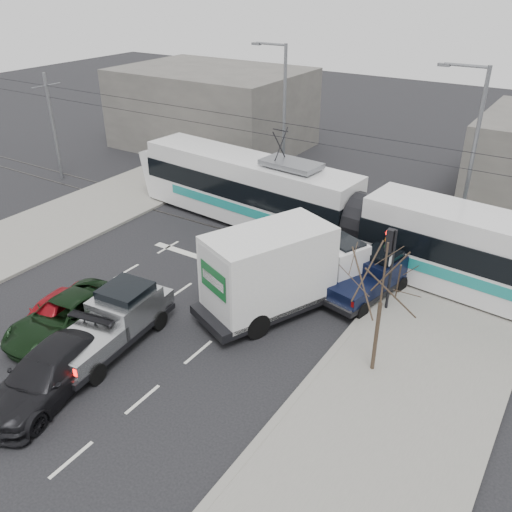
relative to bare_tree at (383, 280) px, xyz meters
The scene contains 16 objects.
ground 8.85m from the bare_tree, 161.79° to the right, with size 120.00×120.00×0.00m, color black.
sidewalk_right 4.69m from the bare_tree, 60.75° to the right, with size 6.00×60.00×0.15m, color gray.
rails 11.33m from the bare_tree, 135.38° to the left, with size 60.00×1.60×0.03m, color #33302D.
building_left 29.11m from the bare_tree, 137.92° to the left, with size 14.00×10.00×6.00m, color #66615C.
bare_tree is the anchor object (origin of this frame).
traffic_signal 4.28m from the bare_tree, 105.76° to the left, with size 0.44×0.44×3.60m.
street_lamp_near 11.58m from the bare_tree, 91.42° to the left, with size 2.38×0.25×9.00m.
street_lamp_far 17.97m from the bare_tree, 131.12° to the left, with size 2.38×0.25×9.00m.
catenary 10.68m from the bare_tree, 135.38° to the left, with size 60.00×0.20×7.00m.
tram 8.90m from the bare_tree, 116.54° to the left, with size 27.51×5.36×5.59m.
silver_pickup 10.01m from the bare_tree, 157.70° to the right, with size 2.46×5.86×2.07m.
box_truck 5.49m from the bare_tree, 159.84° to the left, with size 5.30×7.88×3.74m.
navy_pickup 5.93m from the bare_tree, 113.02° to the left, with size 2.64×4.88×1.95m.
green_car 12.26m from the bare_tree, 158.99° to the right, with size 2.37×5.13×1.43m, color black.
red_car 12.84m from the bare_tree, 160.07° to the right, with size 1.61×3.99×1.36m, color maroon.
dark_car 11.56m from the bare_tree, 141.86° to the right, with size 2.17×5.33×1.55m, color black.
Camera 1 is at (12.33, -12.49, 12.72)m, focal length 38.00 mm.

